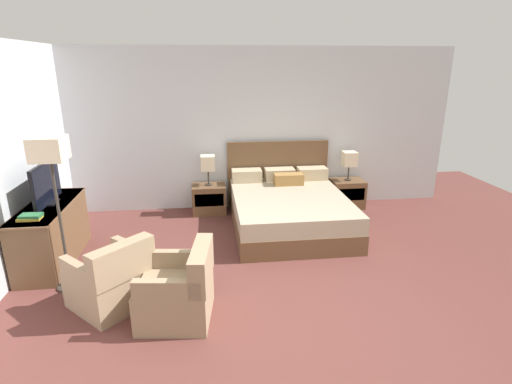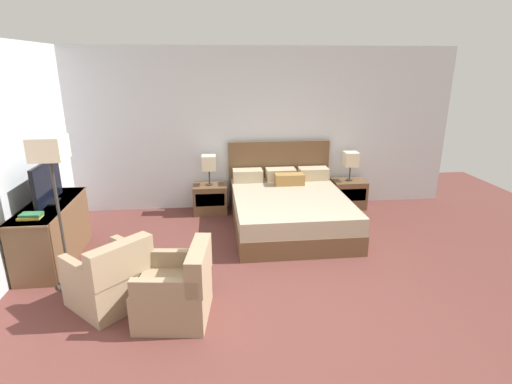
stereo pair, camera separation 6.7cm
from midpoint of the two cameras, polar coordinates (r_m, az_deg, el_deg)
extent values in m
plane|color=brown|center=(4.07, 4.21, -18.57)|extent=(10.39, 10.39, 0.00)
cube|color=silver|center=(6.82, -0.87, 8.88)|extent=(7.06, 0.06, 2.69)
cube|color=silver|center=(5.30, -32.18, 3.48)|extent=(0.06, 5.26, 2.69)
cube|color=brown|center=(6.11, 5.16, -4.03)|extent=(1.68, 2.07, 0.28)
cube|color=tan|center=(6.01, 5.23, -1.71)|extent=(1.66, 2.05, 0.24)
cube|color=brown|center=(6.96, 3.55, 2.57)|extent=(1.74, 0.05, 1.15)
cube|color=#C6B28E|center=(6.68, -0.91, 2.38)|extent=(0.49, 0.28, 0.20)
cube|color=#C6B28E|center=(6.76, 3.84, 2.51)|extent=(0.49, 0.28, 0.20)
cube|color=#C6B28E|center=(6.88, 8.46, 2.63)|extent=(0.49, 0.28, 0.20)
cube|color=#A87A42|center=(6.52, 5.10, 1.82)|extent=(0.47, 0.22, 0.18)
cube|color=brown|center=(6.76, -6.28, -0.95)|extent=(0.55, 0.43, 0.48)
cube|color=#473120|center=(6.54, -6.29, -1.15)|extent=(0.47, 0.01, 0.21)
cube|color=brown|center=(7.16, 13.30, -0.25)|extent=(0.55, 0.43, 0.48)
cube|color=#473120|center=(6.95, 13.90, -0.41)|extent=(0.47, 0.01, 0.21)
cylinder|color=#332D28|center=(6.68, -6.35, 1.09)|extent=(0.11, 0.11, 0.02)
cylinder|color=#332D28|center=(6.64, -6.39, 2.15)|extent=(0.02, 0.02, 0.24)
cube|color=beige|center=(6.58, -6.46, 4.17)|extent=(0.23, 0.23, 0.24)
cylinder|color=#332D28|center=(7.09, 13.45, 1.68)|extent=(0.11, 0.11, 0.02)
cylinder|color=#332D28|center=(7.05, 13.52, 2.69)|extent=(0.02, 0.02, 0.24)
cube|color=beige|center=(6.99, 13.67, 4.59)|extent=(0.23, 0.23, 0.24)
cube|color=brown|center=(5.66, -26.74, -5.20)|extent=(0.50, 1.40, 0.76)
cube|color=brown|center=(5.54, -27.26, -1.70)|extent=(0.51, 1.44, 0.02)
cube|color=black|center=(5.59, -27.06, -1.26)|extent=(0.18, 0.25, 0.02)
cube|color=black|center=(5.52, -27.43, 1.21)|extent=(0.04, 0.82, 0.51)
cube|color=black|center=(5.51, -27.24, 1.22)|extent=(0.01, 0.80, 0.48)
cube|color=gold|center=(5.13, -29.23, -3.17)|extent=(0.24, 0.15, 0.03)
cube|color=#2D7042|center=(5.11, -29.13, -2.85)|extent=(0.23, 0.15, 0.03)
cube|color=#9E8466|center=(4.54, -19.82, -12.47)|extent=(0.96, 0.96, 0.40)
cube|color=#9E8466|center=(4.15, -18.35, -9.28)|extent=(0.59, 0.59, 0.36)
cube|color=#9E8466|center=(4.28, -23.60, -10.42)|extent=(0.51, 0.51, 0.18)
cube|color=#9E8466|center=(4.54, -17.05, -8.01)|extent=(0.51, 0.51, 0.18)
cube|color=#9E8466|center=(4.15, -11.24, -14.69)|extent=(0.76, 0.76, 0.40)
cube|color=#9E8466|center=(3.92, -7.65, -10.20)|extent=(0.24, 0.69, 0.36)
cube|color=#9E8466|center=(3.76, -12.44, -13.36)|extent=(0.63, 0.17, 0.18)
cube|color=#9E8466|center=(4.26, -10.67, -9.28)|extent=(0.63, 0.17, 0.18)
cylinder|color=#332D28|center=(5.11, -24.63, -11.92)|extent=(0.28, 0.28, 0.02)
cylinder|color=#332D28|center=(4.81, -25.75, -4.25)|extent=(0.03, 0.03, 1.44)
cube|color=beige|center=(4.58, -27.17, 5.59)|extent=(0.32, 0.32, 0.24)
camera|label=1|loc=(0.03, -89.65, 0.11)|focal=28.00mm
camera|label=2|loc=(0.03, 90.35, -0.11)|focal=28.00mm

